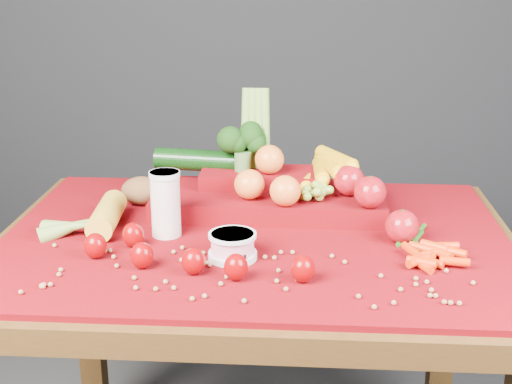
# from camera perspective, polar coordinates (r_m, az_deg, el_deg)

# --- Properties ---
(table) EXTENTS (1.10, 0.80, 0.75)m
(table) POSITION_cam_1_polar(r_m,az_deg,el_deg) (1.54, -0.05, -7.13)
(table) COLOR #33200B
(table) RESTS_ON ground
(red_cloth) EXTENTS (1.05, 0.75, 0.01)m
(red_cloth) POSITION_cam_1_polar(r_m,az_deg,el_deg) (1.50, -0.05, -3.65)
(red_cloth) COLOR #660306
(red_cloth) RESTS_ON table
(milk_glass) EXTENTS (0.06, 0.06, 0.14)m
(milk_glass) POSITION_cam_1_polar(r_m,az_deg,el_deg) (1.48, -7.25, -0.76)
(milk_glass) COLOR beige
(milk_glass) RESTS_ON red_cloth
(yogurt_bowl) EXTENTS (0.09, 0.09, 0.05)m
(yogurt_bowl) POSITION_cam_1_polar(r_m,az_deg,el_deg) (1.37, -1.89, -4.26)
(yogurt_bowl) COLOR silver
(yogurt_bowl) RESTS_ON red_cloth
(strawberry_scatter) EXTENTS (0.44, 0.18, 0.05)m
(strawberry_scatter) POSITION_cam_1_polar(r_m,az_deg,el_deg) (1.34, -5.99, -4.95)
(strawberry_scatter) COLOR #8E0000
(strawberry_scatter) RESTS_ON red_cloth
(dark_grape_cluster) EXTENTS (0.06, 0.05, 0.03)m
(dark_grape_cluster) POSITION_cam_1_polar(r_m,az_deg,el_deg) (1.36, -1.78, -5.20)
(dark_grape_cluster) COLOR black
(dark_grape_cluster) RESTS_ON red_cloth
(soybean_scatter) EXTENTS (0.84, 0.24, 0.01)m
(soybean_scatter) POSITION_cam_1_polar(r_m,az_deg,el_deg) (1.31, -0.65, -6.51)
(soybean_scatter) COLOR #986B41
(soybean_scatter) RESTS_ON red_cloth
(corn_ear) EXTENTS (0.19, 0.24, 0.06)m
(corn_ear) POSITION_cam_1_polar(r_m,az_deg,el_deg) (1.54, -13.65, -2.44)
(corn_ear) COLOR gold
(corn_ear) RESTS_ON red_cloth
(potato) EXTENTS (0.10, 0.07, 0.07)m
(potato) POSITION_cam_1_polar(r_m,az_deg,el_deg) (1.69, -9.10, 0.10)
(potato) COLOR brown
(potato) RESTS_ON red_cloth
(baby_carrot_pile) EXTENTS (0.18, 0.17, 0.03)m
(baby_carrot_pile) POSITION_cam_1_polar(r_m,az_deg,el_deg) (1.40, 14.28, -4.96)
(baby_carrot_pile) COLOR red
(baby_carrot_pile) RESTS_ON red_cloth
(green_bean_pile) EXTENTS (0.14, 0.12, 0.01)m
(green_bean_pile) POSITION_cam_1_polar(r_m,az_deg,el_deg) (1.50, 12.35, -3.64)
(green_bean_pile) COLOR #1F5C15
(green_bean_pile) RESTS_ON red_cloth
(produce_mound) EXTENTS (0.60, 0.35, 0.27)m
(produce_mound) POSITION_cam_1_polar(r_m,az_deg,el_deg) (1.62, 1.58, 0.50)
(produce_mound) COLOR #660306
(produce_mound) RESTS_ON red_cloth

